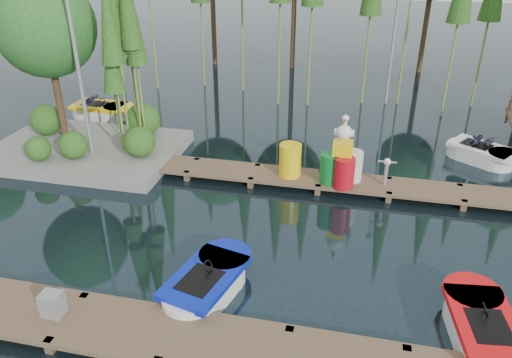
% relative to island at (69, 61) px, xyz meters
% --- Properties ---
extents(ground_plane, '(90.00, 90.00, 0.00)m').
position_rel_island_xyz_m(ground_plane, '(6.30, -3.29, -3.18)').
color(ground_plane, '#1B2B33').
extents(near_dock, '(18.00, 1.50, 0.50)m').
position_rel_island_xyz_m(near_dock, '(6.30, -7.79, -2.95)').
color(near_dock, brown).
rests_on(near_dock, ground).
extents(far_dock, '(15.00, 1.20, 0.50)m').
position_rel_island_xyz_m(far_dock, '(7.30, -0.79, -2.95)').
color(far_dock, brown).
rests_on(far_dock, ground).
extents(island, '(6.20, 4.20, 6.75)m').
position_rel_island_xyz_m(island, '(0.00, 0.00, 0.00)').
color(island, gray).
rests_on(island, ground).
extents(lamp_island, '(0.30, 0.30, 7.25)m').
position_rel_island_xyz_m(lamp_island, '(0.80, -0.79, 1.08)').
color(lamp_island, gray).
rests_on(lamp_island, ground).
extents(lamp_rear, '(0.30, 0.30, 7.25)m').
position_rel_island_xyz_m(lamp_rear, '(10.30, 7.71, 1.08)').
color(lamp_rear, gray).
rests_on(lamp_rear, ground).
extents(boat_blue, '(1.76, 2.81, 0.88)m').
position_rel_island_xyz_m(boat_blue, '(6.50, -6.22, -2.93)').
color(boat_blue, white).
rests_on(boat_blue, ground).
extents(boat_red, '(1.47, 2.70, 0.86)m').
position_rel_island_xyz_m(boat_red, '(12.02, -6.29, -2.93)').
color(boat_red, white).
rests_on(boat_red, ground).
extents(boat_yellow_far, '(2.72, 1.30, 1.34)m').
position_rel_island_xyz_m(boat_yellow_far, '(-1.09, 3.28, -2.90)').
color(boat_yellow_far, white).
rests_on(boat_yellow_far, ground).
extents(boat_white_far, '(2.73, 2.38, 1.20)m').
position_rel_island_xyz_m(boat_white_far, '(13.39, 2.25, -2.92)').
color(boat_white_far, white).
rests_on(boat_white_far, ground).
extents(utility_cabinet, '(0.41, 0.34, 0.50)m').
position_rel_island_xyz_m(utility_cabinet, '(3.88, -7.79, -2.63)').
color(utility_cabinet, gray).
rests_on(utility_cabinet, near_dock).
extents(yellow_barrel, '(0.67, 0.67, 1.00)m').
position_rel_island_xyz_m(yellow_barrel, '(7.39, -0.79, -2.38)').
color(yellow_barrel, yellow).
rests_on(yellow_barrel, far_dock).
extents(drum_cluster, '(1.21, 1.11, 2.09)m').
position_rel_island_xyz_m(drum_cluster, '(8.95, -0.95, -2.27)').
color(drum_cluster, '#0C6F2A').
rests_on(drum_cluster, far_dock).
extents(seagull_post, '(0.53, 0.28, 0.84)m').
position_rel_island_xyz_m(seagull_post, '(10.20, -0.79, -2.32)').
color(seagull_post, gray).
rests_on(seagull_post, far_dock).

